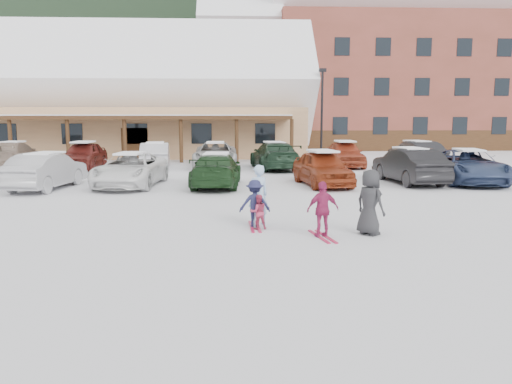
{
  "coord_description": "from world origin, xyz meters",
  "views": [
    {
      "loc": [
        -0.32,
        -11.77,
        2.92
      ],
      "look_at": [
        0.3,
        1.0,
        1.0
      ],
      "focal_mm": 35.0,
      "sensor_mm": 36.0,
      "label": 1
    }
  ],
  "objects_px": {
    "child_magenta": "(323,209)",
    "parked_car_10": "(215,155)",
    "adult_skier": "(258,195)",
    "child_navy": "(255,204)",
    "parked_car_8": "(84,156)",
    "parked_car_2": "(131,170)",
    "parked_car_11": "(274,156)",
    "parked_car_4": "(322,168)",
    "parked_car_12": "(345,154)",
    "parked_car_9": "(155,155)",
    "parked_car_13": "(416,154)",
    "parked_car_1": "(46,171)",
    "toddler_red": "(258,212)",
    "lamp_post": "(322,108)",
    "parked_car_3": "(216,170)",
    "day_lodge": "(120,104)",
    "parked_car_5": "(409,166)",
    "alpine_hotel": "(380,59)",
    "parked_car_7": "(13,155)",
    "parked_car_6": "(468,166)",
    "bystander_dark": "(370,202)"
  },
  "relations": [
    {
      "from": "adult_skier",
      "to": "parked_car_7",
      "type": "distance_m",
      "value": 20.51
    },
    {
      "from": "parked_car_11",
      "to": "child_magenta",
      "type": "bearing_deg",
      "value": 82.62
    },
    {
      "from": "toddler_red",
      "to": "parked_car_10",
      "type": "bearing_deg",
      "value": -95.72
    },
    {
      "from": "day_lodge",
      "to": "alpine_hotel",
      "type": "bearing_deg",
      "value": 23.33
    },
    {
      "from": "adult_skier",
      "to": "parked_car_12",
      "type": "bearing_deg",
      "value": -133.97
    },
    {
      "from": "parked_car_5",
      "to": "parked_car_8",
      "type": "bearing_deg",
      "value": -28.39
    },
    {
      "from": "day_lodge",
      "to": "parked_car_10",
      "type": "height_order",
      "value": "day_lodge"
    },
    {
      "from": "alpine_hotel",
      "to": "parked_car_4",
      "type": "bearing_deg",
      "value": -110.56
    },
    {
      "from": "lamp_post",
      "to": "parked_car_7",
      "type": "xyz_separation_m",
      "value": [
        -18.76,
        -5.85,
        -2.76
      ]
    },
    {
      "from": "parked_car_7",
      "to": "parked_car_12",
      "type": "xyz_separation_m",
      "value": [
        19.15,
        0.18,
        -0.01
      ]
    },
    {
      "from": "parked_car_2",
      "to": "parked_car_6",
      "type": "relative_size",
      "value": 0.95
    },
    {
      "from": "day_lodge",
      "to": "child_navy",
      "type": "bearing_deg",
      "value": -70.8
    },
    {
      "from": "adult_skier",
      "to": "parked_car_8",
      "type": "distance_m",
      "value": 17.68
    },
    {
      "from": "parked_car_2",
      "to": "parked_car_11",
      "type": "distance_m",
      "value": 9.5
    },
    {
      "from": "parked_car_9",
      "to": "parked_car_12",
      "type": "height_order",
      "value": "parked_car_12"
    },
    {
      "from": "alpine_hotel",
      "to": "parked_car_11",
      "type": "height_order",
      "value": "alpine_hotel"
    },
    {
      "from": "alpine_hotel",
      "to": "parked_car_11",
      "type": "relative_size",
      "value": 5.94
    },
    {
      "from": "bystander_dark",
      "to": "toddler_red",
      "type": "bearing_deg",
      "value": 39.99
    },
    {
      "from": "parked_car_1",
      "to": "parked_car_3",
      "type": "xyz_separation_m",
      "value": [
        6.95,
        0.39,
        -0.04
      ]
    },
    {
      "from": "day_lodge",
      "to": "parked_car_9",
      "type": "distance_m",
      "value": 11.76
    },
    {
      "from": "parked_car_1",
      "to": "toddler_red",
      "type": "bearing_deg",
      "value": 144.18
    },
    {
      "from": "parked_car_1",
      "to": "parked_car_11",
      "type": "xyz_separation_m",
      "value": [
        10.0,
        7.37,
        0.03
      ]
    },
    {
      "from": "parked_car_5",
      "to": "toddler_red",
      "type": "bearing_deg",
      "value": 45.24
    },
    {
      "from": "parked_car_10",
      "to": "parked_car_4",
      "type": "bearing_deg",
      "value": -58.98
    },
    {
      "from": "child_magenta",
      "to": "parked_car_10",
      "type": "height_order",
      "value": "parked_car_10"
    },
    {
      "from": "parked_car_4",
      "to": "parked_car_11",
      "type": "relative_size",
      "value": 0.83
    },
    {
      "from": "adult_skier",
      "to": "child_magenta",
      "type": "distance_m",
      "value": 2.11
    },
    {
      "from": "alpine_hotel",
      "to": "toddler_red",
      "type": "relative_size",
      "value": 34.08
    },
    {
      "from": "parked_car_3",
      "to": "parked_car_4",
      "type": "xyz_separation_m",
      "value": [
        4.55,
        0.15,
        0.05
      ]
    },
    {
      "from": "lamp_post",
      "to": "parked_car_6",
      "type": "height_order",
      "value": "lamp_post"
    },
    {
      "from": "day_lodge",
      "to": "parked_car_13",
      "type": "bearing_deg",
      "value": -28.76
    },
    {
      "from": "parked_car_6",
      "to": "parked_car_8",
      "type": "height_order",
      "value": "parked_car_8"
    },
    {
      "from": "parked_car_9",
      "to": "parked_car_13",
      "type": "xyz_separation_m",
      "value": [
        15.36,
        -0.26,
        0.04
      ]
    },
    {
      "from": "child_magenta",
      "to": "parked_car_10",
      "type": "relative_size",
      "value": 0.26
    },
    {
      "from": "parked_car_2",
      "to": "parked_car_1",
      "type": "bearing_deg",
      "value": -164.23
    },
    {
      "from": "parked_car_4",
      "to": "parked_car_8",
      "type": "bearing_deg",
      "value": 141.35
    },
    {
      "from": "parked_car_3",
      "to": "parked_car_13",
      "type": "height_order",
      "value": "parked_car_13"
    },
    {
      "from": "parked_car_8",
      "to": "parked_car_13",
      "type": "xyz_separation_m",
      "value": [
        19.26,
        0.45,
        -0.01
      ]
    },
    {
      "from": "parked_car_1",
      "to": "parked_car_3",
      "type": "distance_m",
      "value": 6.96
    },
    {
      "from": "day_lodge",
      "to": "adult_skier",
      "type": "height_order",
      "value": "day_lodge"
    },
    {
      "from": "parked_car_3",
      "to": "parked_car_5",
      "type": "bearing_deg",
      "value": -172.47
    },
    {
      "from": "adult_skier",
      "to": "child_navy",
      "type": "xyz_separation_m",
      "value": [
        -0.1,
        -0.26,
        -0.19
      ]
    },
    {
      "from": "lamp_post",
      "to": "parked_car_3",
      "type": "relative_size",
      "value": 1.29
    },
    {
      "from": "toddler_red",
      "to": "parked_car_5",
      "type": "bearing_deg",
      "value": -140.4
    },
    {
      "from": "parked_car_10",
      "to": "parked_car_11",
      "type": "relative_size",
      "value": 1.01
    },
    {
      "from": "parked_car_5",
      "to": "parked_car_12",
      "type": "bearing_deg",
      "value": -86.6
    },
    {
      "from": "day_lodge",
      "to": "parked_car_7",
      "type": "height_order",
      "value": "day_lodge"
    },
    {
      "from": "lamp_post",
      "to": "adult_skier",
      "type": "distance_m",
      "value": 22.45
    },
    {
      "from": "bystander_dark",
      "to": "parked_car_12",
      "type": "bearing_deg",
      "value": -45.46
    },
    {
      "from": "parked_car_4",
      "to": "adult_skier",
      "type": "bearing_deg",
      "value": -119.91
    }
  ]
}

